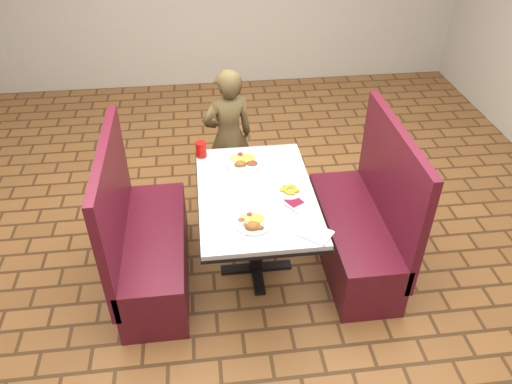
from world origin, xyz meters
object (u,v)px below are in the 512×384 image
at_px(diner_person, 228,137).
at_px(near_dinner_plate, 253,221).
at_px(booth_bench_left, 147,246).
at_px(red_tumbler, 201,149).
at_px(dining_table, 256,203).
at_px(far_dinner_plate, 244,160).
at_px(plantain_plate, 289,191).
at_px(booth_bench_right, 360,229).

bearing_deg(diner_person, near_dinner_plate, 75.69).
bearing_deg(booth_bench_left, red_tumbler, 49.22).
height_order(dining_table, far_dinner_plate, far_dinner_plate).
distance_m(plantain_plate, red_tumbler, 0.80).
distance_m(booth_bench_right, plantain_plate, 0.72).
bearing_deg(near_dinner_plate, plantain_plate, 47.28).
xyz_separation_m(booth_bench_right, far_dinner_plate, (-0.84, 0.38, 0.45)).
bearing_deg(near_dinner_plate, dining_table, 79.53).
bearing_deg(booth_bench_right, red_tumbler, 156.27).
relative_size(near_dinner_plate, far_dinner_plate, 0.86).
bearing_deg(diner_person, dining_table, 80.18).
bearing_deg(far_dinner_plate, red_tumbler, 157.37).
height_order(booth_bench_right, red_tumbler, booth_bench_right).
xyz_separation_m(near_dinner_plate, red_tumbler, (-0.30, 0.85, 0.03)).
distance_m(dining_table, booth_bench_right, 0.86).
relative_size(dining_table, booth_bench_right, 1.01).
height_order(dining_table, diner_person, diner_person).
height_order(diner_person, near_dinner_plate, diner_person).
relative_size(booth_bench_left, diner_person, 0.96).
xyz_separation_m(dining_table, booth_bench_left, (-0.80, 0.00, -0.32)).
xyz_separation_m(near_dinner_plate, far_dinner_plate, (0.02, 0.72, -0.00)).
xyz_separation_m(booth_bench_right, plantain_plate, (-0.57, -0.03, 0.43)).
distance_m(dining_table, red_tumbler, 0.64).
xyz_separation_m(dining_table, red_tumbler, (-0.36, 0.51, 0.16)).
distance_m(booth_bench_right, red_tumbler, 1.35).
bearing_deg(booth_bench_left, plantain_plate, -1.52).
relative_size(dining_table, diner_person, 0.97).
distance_m(dining_table, far_dinner_plate, 0.40).
distance_m(booth_bench_left, diner_person, 1.23).
relative_size(booth_bench_left, far_dinner_plate, 4.28).
xyz_separation_m(diner_person, plantain_plate, (0.35, -1.01, 0.14)).
relative_size(near_dinner_plate, plantain_plate, 1.23).
height_order(dining_table, red_tumbler, red_tumbler).
distance_m(diner_person, red_tumbler, 0.56).
bearing_deg(booth_bench_right, near_dinner_plate, -158.43).
height_order(near_dinner_plate, red_tumbler, red_tumbler).
bearing_deg(near_dinner_plate, diner_person, 92.48).
bearing_deg(far_dinner_plate, plantain_plate, -56.14).
bearing_deg(diner_person, plantain_plate, 92.14).
distance_m(far_dinner_plate, red_tumbler, 0.34).
xyz_separation_m(diner_person, far_dinner_plate, (0.07, -0.61, 0.15)).
bearing_deg(red_tumbler, booth_bench_right, -23.73).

